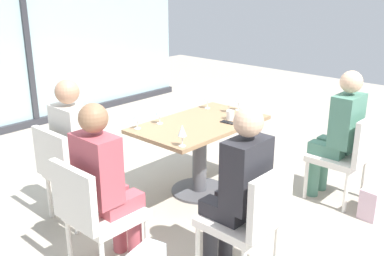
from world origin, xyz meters
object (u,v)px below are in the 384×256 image
(coffee_cup, at_px, (230,115))
(cell_phone_on_table, at_px, (228,122))
(chair_front_right, at_px, (348,153))
(wine_glass_5, at_px, (239,98))
(dining_table_main, at_px, (200,142))
(chair_front_left, at_px, (250,216))
(wine_glass_0, at_px, (182,131))
(wine_glass_4, at_px, (207,96))
(person_far_left, at_px, (78,143))
(chair_far_left, at_px, (69,169))
(wine_glass_2, at_px, (229,100))
(person_front_left, at_px, (239,184))
(handbag_1, at_px, (375,202))
(chair_side_end, at_px, (94,211))
(wine_glass_3, at_px, (137,115))
(wine_glass_1, at_px, (159,110))
(person_side_end, at_px, (105,179))
(person_front_right, at_px, (339,129))

(coffee_cup, distance_m, cell_phone_on_table, 0.11)
(chair_front_right, distance_m, wine_glass_5, 1.20)
(dining_table_main, height_order, chair_front_left, chair_front_left)
(wine_glass_0, xyz_separation_m, wine_glass_4, (0.99, 0.57, 0.00))
(chair_front_right, distance_m, person_far_left, 2.45)
(chair_front_right, xyz_separation_m, chair_far_left, (-1.95, 1.60, 0.00))
(wine_glass_0, height_order, wine_glass_2, same)
(person_front_left, distance_m, handbag_1, 1.64)
(chair_side_end, distance_m, chair_far_left, 0.80)
(person_far_left, bearing_deg, wine_glass_3, -16.32)
(chair_side_end, xyz_separation_m, wine_glass_1, (1.17, 0.55, 0.37))
(wine_glass_4, xyz_separation_m, wine_glass_5, (0.16, -0.28, 0.00))
(chair_far_left, distance_m, wine_glass_5, 1.84)
(person_far_left, bearing_deg, person_side_end, -110.77)
(wine_glass_3, height_order, cell_phone_on_table, wine_glass_3)
(chair_front_right, height_order, chair_far_left, same)
(person_front_right, distance_m, person_far_left, 2.37)
(wine_glass_0, height_order, wine_glass_5, same)
(chair_front_right, bearing_deg, wine_glass_4, 104.58)
(person_side_end, distance_m, cell_phone_on_table, 1.52)
(person_side_end, height_order, cell_phone_on_table, person_side_end)
(chair_front_left, height_order, wine_glass_1, wine_glass_1)
(person_front_right, height_order, wine_glass_3, person_front_right)
(chair_front_right, distance_m, person_front_right, 0.23)
(chair_front_left, bearing_deg, handbag_1, -12.37)
(chair_far_left, height_order, person_far_left, person_far_left)
(wine_glass_4, bearing_deg, wine_glass_5, -60.56)
(person_far_left, relative_size, cell_phone_on_table, 8.75)
(chair_side_end, xyz_separation_m, cell_phone_on_table, (1.62, 0.09, 0.24))
(wine_glass_3, distance_m, handbag_1, 2.27)
(chair_side_end, bearing_deg, coffee_cup, 4.68)
(chair_far_left, xyz_separation_m, person_front_left, (0.38, -1.49, 0.20))
(chair_front_right, height_order, wine_glass_1, wine_glass_1)
(wine_glass_4, bearing_deg, cell_phone_on_table, -117.77)
(wine_glass_0, bearing_deg, wine_glass_5, 14.16)
(person_front_right, distance_m, wine_glass_2, 1.10)
(wine_glass_1, bearing_deg, person_front_right, -50.48)
(chair_front_right, bearing_deg, wine_glass_1, 127.26)
(wine_glass_3, bearing_deg, wine_glass_4, -2.09)
(chair_far_left, bearing_deg, person_far_left, -0.00)
(wine_glass_0, distance_m, wine_glass_1, 0.64)
(chair_front_right, distance_m, wine_glass_3, 1.98)
(chair_front_right, height_order, handbag_1, chair_front_right)
(wine_glass_4, bearing_deg, wine_glass_1, -179.45)
(chair_side_end, bearing_deg, wine_glass_0, -0.95)
(chair_front_left, bearing_deg, wine_glass_1, 70.44)
(chair_front_left, xyz_separation_m, wine_glass_4, (1.20, 1.41, 0.37))
(person_far_left, bearing_deg, dining_table_main, -23.07)
(chair_front_right, height_order, person_side_end, person_side_end)
(wine_glass_1, xyz_separation_m, wine_glass_3, (-0.24, 0.04, 0.00))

